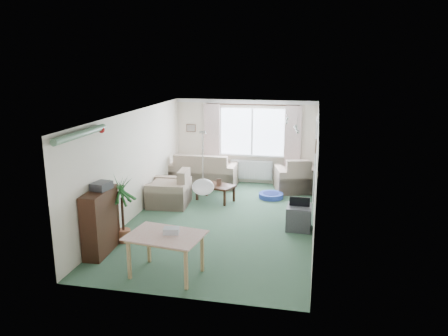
% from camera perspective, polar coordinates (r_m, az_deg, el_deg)
% --- Properties ---
extents(ground, '(6.50, 6.50, 0.00)m').
position_cam_1_polar(ground, '(9.77, -0.37, -6.98)').
color(ground, '#33553E').
extents(window, '(1.80, 0.03, 1.30)m').
position_cam_1_polar(window, '(12.42, 3.71, 4.74)').
color(window, white).
extents(curtain_rod, '(2.60, 0.03, 0.03)m').
position_cam_1_polar(curtain_rod, '(12.24, 3.71, 8.24)').
color(curtain_rod, black).
extents(curtain_left, '(0.45, 0.08, 2.00)m').
position_cam_1_polar(curtain_left, '(12.58, -1.58, 3.82)').
color(curtain_left, beige).
extents(curtain_right, '(0.45, 0.08, 2.00)m').
position_cam_1_polar(curtain_right, '(12.25, 8.96, 3.38)').
color(curtain_right, beige).
extents(radiator, '(1.20, 0.10, 0.55)m').
position_cam_1_polar(radiator, '(12.61, 3.60, -0.22)').
color(radiator, white).
extents(doorway, '(0.03, 0.95, 2.00)m').
position_cam_1_polar(doorway, '(11.38, 11.84, 1.04)').
color(doorway, black).
extents(pendant_lamp, '(0.36, 0.36, 0.36)m').
position_cam_1_polar(pendant_lamp, '(7.12, -2.75, -2.49)').
color(pendant_lamp, white).
extents(tinsel_garland, '(1.60, 1.60, 0.12)m').
position_cam_1_polar(tinsel_garland, '(7.75, -18.22, 4.24)').
color(tinsel_garland, '#196626').
extents(bauble_cluster_a, '(0.20, 0.20, 0.20)m').
position_cam_1_polar(bauble_cluster_a, '(9.91, 8.15, 6.46)').
color(bauble_cluster_a, silver).
extents(bauble_cluster_b, '(0.20, 0.20, 0.20)m').
position_cam_1_polar(bauble_cluster_b, '(8.71, 9.57, 5.37)').
color(bauble_cluster_b, silver).
extents(wall_picture_back, '(0.28, 0.03, 0.22)m').
position_cam_1_polar(wall_picture_back, '(12.79, -4.32, 5.23)').
color(wall_picture_back, brown).
extents(wall_picture_right, '(0.03, 0.24, 0.30)m').
position_cam_1_polar(wall_picture_right, '(10.29, 11.92, 2.80)').
color(wall_picture_right, brown).
extents(sofa, '(1.88, 1.01, 0.93)m').
position_cam_1_polar(sofa, '(12.42, -2.63, -0.11)').
color(sofa, '#BFB590').
rests_on(sofa, ground).
extents(armchair_corner, '(1.25, 1.21, 0.93)m').
position_cam_1_polar(armchair_corner, '(12.03, 9.30, -0.76)').
color(armchair_corner, beige).
rests_on(armchair_corner, ground).
extents(armchair_left, '(1.02, 1.07, 0.89)m').
position_cam_1_polar(armchair_left, '(10.80, -7.20, -2.51)').
color(armchair_left, beige).
rests_on(armchair_left, ground).
extents(coffee_table, '(1.07, 0.83, 0.43)m').
position_cam_1_polar(coffee_table, '(11.08, -1.13, -3.23)').
color(coffee_table, black).
rests_on(coffee_table, ground).
extents(photo_frame, '(0.12, 0.03, 0.16)m').
position_cam_1_polar(photo_frame, '(10.95, -0.66, -1.84)').
color(photo_frame, brown).
rests_on(photo_frame, coffee_table).
extents(bookshelf, '(0.37, 0.99, 1.20)m').
position_cam_1_polar(bookshelf, '(8.39, -15.85, -6.78)').
color(bookshelf, black).
rests_on(bookshelf, ground).
extents(hifi_box, '(0.33, 0.39, 0.14)m').
position_cam_1_polar(hifi_box, '(8.24, -15.72, -2.27)').
color(hifi_box, '#3A393E').
rests_on(hifi_box, bookshelf).
extents(houseplant, '(0.67, 0.67, 1.32)m').
position_cam_1_polar(houseplant, '(8.74, -13.14, -5.32)').
color(houseplant, '#1B5029').
rests_on(houseplant, ground).
extents(dining_table, '(1.21, 0.89, 0.70)m').
position_cam_1_polar(dining_table, '(7.42, -7.56, -11.26)').
color(dining_table, tan).
rests_on(dining_table, ground).
extents(gift_box, '(0.28, 0.23, 0.12)m').
position_cam_1_polar(gift_box, '(7.29, -6.90, -8.20)').
color(gift_box, silver).
rests_on(gift_box, dining_table).
extents(tv_cube, '(0.52, 0.57, 0.51)m').
position_cam_1_polar(tv_cube, '(9.41, 9.76, -6.37)').
color(tv_cube, '#3A3B40').
rests_on(tv_cube, ground).
extents(pet_bed, '(0.76, 0.76, 0.13)m').
position_cam_1_polar(pet_bed, '(11.40, 6.15, -3.60)').
color(pet_bed, navy).
rests_on(pet_bed, ground).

